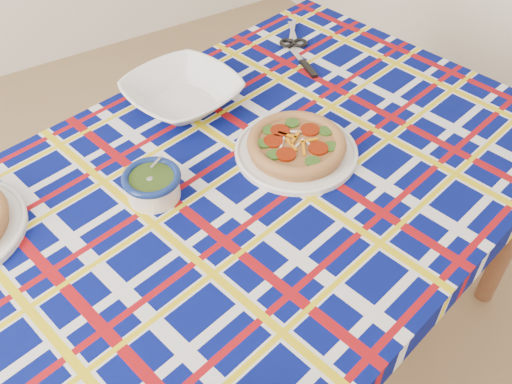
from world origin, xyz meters
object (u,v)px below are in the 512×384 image
main_focaccia_plate (297,144)px  serving_bowl (182,94)px  pesto_bowl (152,183)px  dining_table (244,207)px

main_focaccia_plate → serving_bowl: 0.35m
main_focaccia_plate → pesto_bowl: (-0.35, 0.05, 0.01)m
main_focaccia_plate → pesto_bowl: pesto_bowl is taller
main_focaccia_plate → pesto_bowl: size_ratio=2.35×
dining_table → serving_bowl: serving_bowl is taller
pesto_bowl → main_focaccia_plate: bearing=-8.1°
pesto_bowl → serving_bowl: size_ratio=0.45×
dining_table → serving_bowl: (0.02, 0.34, 0.11)m
pesto_bowl → serving_bowl: pesto_bowl is taller
dining_table → pesto_bowl: size_ratio=13.43×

